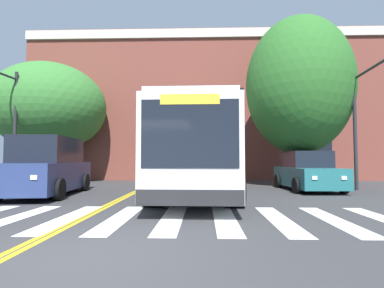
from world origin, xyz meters
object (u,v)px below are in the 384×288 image
Objects in this scene: city_bus at (197,152)px; traffic_light_overhead at (157,125)px; street_tree_curbside_small at (50,107)px; car_teal_far_lane at (307,172)px; traffic_light_near_corner at (371,102)px; car_red_behind_bus at (209,168)px; street_tree_curbside_large at (298,86)px; car_navy_near_lane at (48,168)px.

traffic_light_overhead is at bearing 125.41° from city_bus.
car_teal_far_lane is at bearing -15.84° from street_tree_curbside_small.
traffic_light_near_corner reaches higher than city_bus.
street_tree_curbside_large is at bearing -54.15° from car_red_behind_bus.
traffic_light_near_corner is at bearing 3.60° from car_navy_near_lane.
city_bus is at bearing -177.72° from traffic_light_near_corner.
traffic_light_overhead is at bearing 170.28° from car_teal_far_lane.
city_bus is 2.49× the size of car_teal_far_lane.
car_navy_near_lane is at bearing -62.52° from street_tree_curbside_small.
street_tree_curbside_large is at bearing -7.96° from street_tree_curbside_small.
car_red_behind_bus is (6.59, 10.54, -0.28)m from car_navy_near_lane.
car_red_behind_bus is 1.06× the size of traffic_light_overhead.
car_teal_far_lane is 9.32m from car_red_behind_bus.
street_tree_curbside_large reaches higher than car_red_behind_bus.
traffic_light_near_corner is (12.97, 0.82, 2.68)m from car_navy_near_lane.
street_tree_curbside_large is (7.38, 0.77, 2.13)m from traffic_light_overhead.
car_red_behind_bus is 0.53× the size of street_tree_curbside_small.
car_navy_near_lane is 0.96× the size of traffic_light_near_corner.
car_navy_near_lane is at bearing -159.28° from street_tree_curbside_large.
city_bus is 3.85m from traffic_light_overhead.
car_red_behind_bus is 0.89× the size of traffic_light_near_corner.
car_red_behind_bus is at bearing 85.75° from city_bus.
car_navy_near_lane is 11.07m from car_teal_far_lane.
car_teal_far_lane is (10.84, 2.24, -0.27)m from car_navy_near_lane.
street_tree_curbside_large is (5.31, 3.69, 3.56)m from city_bus.
car_teal_far_lane is (4.99, 1.71, -0.91)m from city_bus.
car_navy_near_lane is at bearing -174.79° from city_bus.
city_bus reaches higher than car_teal_far_lane.
car_teal_far_lane is at bearing -62.91° from car_red_behind_bus.
city_bus reaches higher than car_navy_near_lane.
traffic_light_overhead is 7.68m from street_tree_curbside_small.
city_bus is 7.38m from street_tree_curbside_large.
traffic_light_overhead is at bearing -21.65° from street_tree_curbside_small.
car_navy_near_lane is 1.14× the size of traffic_light_overhead.
car_red_behind_bus is 8.99m from street_tree_curbside_large.
traffic_light_near_corner reaches higher than traffic_light_overhead.
car_teal_far_lane is 0.78× the size of traffic_light_near_corner.
street_tree_curbside_small is (-3.24, 6.23, 3.50)m from car_navy_near_lane.
traffic_light_near_corner is 0.62× the size of street_tree_curbside_large.
traffic_light_near_corner reaches higher than car_navy_near_lane.
city_bus is 7.42m from traffic_light_near_corner.
street_tree_curbside_large is at bearing 80.83° from car_teal_far_lane.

